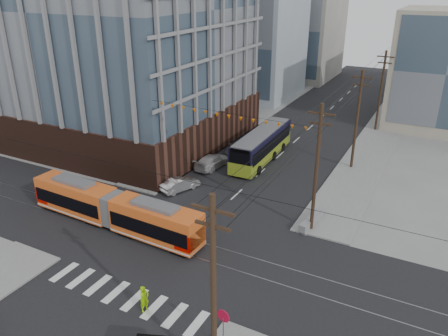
{
  "coord_description": "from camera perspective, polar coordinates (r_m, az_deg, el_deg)",
  "views": [
    {
      "loc": [
        16.76,
        -20.69,
        19.5
      ],
      "look_at": [
        0.23,
        10.87,
        4.1
      ],
      "focal_mm": 35.0,
      "sensor_mm": 36.0,
      "label": 1
    }
  ],
  "objects": [
    {
      "name": "office_building",
      "position": [
        58.64,
        -14.58,
        17.58
      ],
      "size": [
        30.0,
        25.0,
        28.6
      ],
      "primitive_type": "cube",
      "color": "#381E16",
      "rests_on": "ground"
    },
    {
      "name": "bg_bldg_nw_near",
      "position": [
        80.84,
        2.81,
        15.88
      ],
      "size": [
        18.0,
        16.0,
        18.0
      ],
      "primitive_type": "cube",
      "color": "#8C99A5",
      "rests_on": "ground"
    },
    {
      "name": "city_bus",
      "position": [
        51.02,
        4.96,
        2.98
      ],
      "size": [
        3.05,
        12.72,
        3.59
      ],
      "primitive_type": null,
      "rotation": [
        0.0,
        0.0,
        0.02
      ],
      "color": "black",
      "rests_on": "ground"
    },
    {
      "name": "jersey_barrier",
      "position": [
        38.69,
        11.42,
        -6.74
      ],
      "size": [
        1.44,
        4.04,
        0.79
      ],
      "primitive_type": "cube",
      "rotation": [
        0.0,
        0.0,
        -0.14
      ],
      "color": "gray",
      "rests_on": "ground"
    },
    {
      "name": "bg_bldg_nw_far",
      "position": [
        98.13,
        9.69,
        17.51
      ],
      "size": [
        16.0,
        18.0,
        20.0
      ],
      "primitive_type": "cube",
      "color": "gray",
      "rests_on": "ground"
    },
    {
      "name": "pedestrian",
      "position": [
        29.26,
        -10.37,
        -16.49
      ],
      "size": [
        0.58,
        0.76,
        1.86
      ],
      "primitive_type": "imported",
      "rotation": [
        0.0,
        0.0,
        1.36
      ],
      "color": "#98E505",
      "rests_on": "ground"
    },
    {
      "name": "parked_car_white",
      "position": [
        49.09,
        -1.55,
        0.89
      ],
      "size": [
        2.63,
        5.28,
        1.47
      ],
      "primitive_type": "imported",
      "rotation": [
        0.0,
        0.0,
        3.03
      ],
      "color": "#B4B2B2",
      "rests_on": "ground"
    },
    {
      "name": "utility_pole_near",
      "position": [
        21.91,
        -1.37,
        -16.35
      ],
      "size": [
        0.3,
        0.3,
        11.0
      ],
      "primitive_type": "cylinder",
      "color": "black",
      "rests_on": "ground"
    },
    {
      "name": "utility_pole_far",
      "position": [
        78.4,
        21.58,
        11.49
      ],
      "size": [
        0.3,
        0.3,
        11.0
      ],
      "primitive_type": "cylinder",
      "color": "black",
      "rests_on": "ground"
    },
    {
      "name": "parked_car_silver",
      "position": [
        43.97,
        -5.76,
        -2.11
      ],
      "size": [
        2.85,
        4.32,
        1.34
      ],
      "primitive_type": "imported",
      "rotation": [
        0.0,
        0.0,
        2.76
      ],
      "color": "silver",
      "rests_on": "ground"
    },
    {
      "name": "stop_sign",
      "position": [
        26.07,
        -0.09,
        -20.66
      ],
      "size": [
        0.94,
        0.94,
        2.75
      ],
      "primitive_type": null,
      "rotation": [
        0.0,
        0.0,
        -0.13
      ],
      "color": "#B80F2F",
      "rests_on": "ground"
    },
    {
      "name": "parked_car_grey",
      "position": [
        53.05,
        1.39,
        2.51
      ],
      "size": [
        3.29,
        4.84,
        1.23
      ],
      "primitive_type": "imported",
      "rotation": [
        0.0,
        0.0,
        3.45
      ],
      "color": "#535455",
      "rests_on": "ground"
    },
    {
      "name": "ground",
      "position": [
        33.01,
        -9.4,
        -13.21
      ],
      "size": [
        160.0,
        160.0,
        0.0
      ],
      "primitive_type": "plane",
      "color": "slate"
    },
    {
      "name": "bg_bldg_ne_near",
      "position": [
        69.65,
        27.18,
        11.36
      ],
      "size": [
        14.0,
        14.0,
        16.0
      ],
      "primitive_type": "cube",
      "color": "gray",
      "rests_on": "ground"
    },
    {
      "name": "streetcar",
      "position": [
        38.25,
        -14.18,
        -5.26
      ],
      "size": [
        16.99,
        3.02,
        3.26
      ],
      "primitive_type": null,
      "rotation": [
        0.0,
        0.0,
        -0.04
      ],
      "color": "#DF5B1F",
      "rests_on": "ground"
    }
  ]
}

